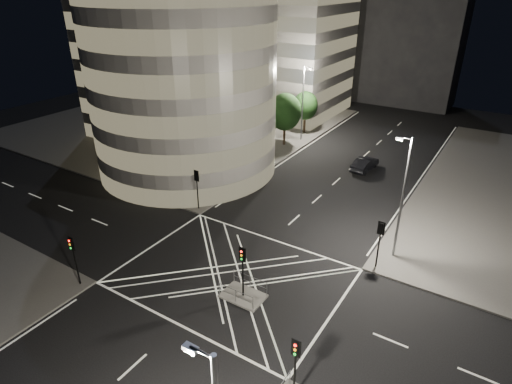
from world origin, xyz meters
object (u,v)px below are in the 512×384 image
Objects in this scene: traffic_signal_fr at (380,236)px; street_lamp_right_far at (402,196)px; traffic_signal_nr at (296,358)px; street_lamp_left_near at (223,139)px; traffic_signal_island at (243,263)px; traffic_signal_fl at (197,182)px; traffic_signal_nl at (73,252)px; street_lamp_left_far at (303,101)px; sedan at (365,164)px; central_island at (243,296)px.

street_lamp_right_far reaches higher than traffic_signal_fr.
street_lamp_left_near reaches higher than traffic_signal_nr.
street_lamp_left_near is (-18.24, 5.20, 2.63)m from traffic_signal_fr.
traffic_signal_fr and traffic_signal_island have the same top height.
traffic_signal_fl is 18.55m from street_lamp_right_far.
traffic_signal_nl is 12.03m from traffic_signal_island.
street_lamp_left_far is (-0.64, 36.80, 2.63)m from traffic_signal_nl.
sedan is at bearing 71.95° from traffic_signal_nl.
street_lamp_left_far is 28.23m from street_lamp_right_far.
central_island is 0.75× the size of traffic_signal_island.
street_lamp_right_far is at bearing 87.70° from traffic_signal_nr.
traffic_signal_nl is (0.00, -13.60, 0.00)m from traffic_signal_fl.
traffic_signal_fl is 20.86m from sedan.
traffic_signal_nr is 8.62m from traffic_signal_island.
central_island is at bearing -37.54° from traffic_signal_fl.
central_island is 13.98m from street_lamp_right_far.
street_lamp_left_near reaches higher than traffic_signal_nl.
traffic_signal_fr is at bearing -106.11° from street_lamp_right_far.
traffic_signal_nr is 26.32m from street_lamp_left_near.
street_lamp_left_near is (-0.64, 5.20, 2.63)m from traffic_signal_fl.
traffic_signal_fr is (17.60, 13.60, 0.00)m from traffic_signal_nl.
street_lamp_left_near is at bearing 91.94° from traffic_signal_nl.
street_lamp_right_far reaches higher than traffic_signal_nr.
traffic_signal_fl is at bearing 65.45° from sedan.
traffic_signal_fr is at bearing 50.67° from traffic_signal_island.
sedan is at bearing 91.09° from central_island.
traffic_signal_fr is at bearing 37.69° from traffic_signal_nl.
street_lamp_left_near reaches higher than sedan.
traffic_signal_nl is 18.99m from street_lamp_left_near.
sedan is (10.30, 31.61, -2.15)m from traffic_signal_nl.
sedan is (-0.50, 26.31, -2.15)m from traffic_signal_island.
traffic_signal_fl is 1.00× the size of traffic_signal_nr.
traffic_signal_island is at bearing -125.30° from street_lamp_right_far.
traffic_signal_fr reaches higher than central_island.
street_lamp_right_far is (7.44, 10.50, 5.47)m from central_island.
traffic_signal_nr and traffic_signal_island have the same top height.
traffic_signal_nr is at bearing 0.00° from traffic_signal_nl.
traffic_signal_nr is (6.80, -5.30, 2.84)m from central_island.
traffic_signal_fl reaches higher than sedan.
street_lamp_right_far reaches higher than sedan.
street_lamp_left_near is 18.00m from street_lamp_left_far.
street_lamp_left_near is at bearing 170.97° from street_lamp_right_far.
traffic_signal_nr is at bearing -37.69° from traffic_signal_fl.
traffic_signal_island is at bearing -37.54° from traffic_signal_fl.
central_island is at bearing -49.73° from street_lamp_left_near.
street_lamp_left_near is at bearing 96.97° from traffic_signal_fl.
street_lamp_left_far reaches higher than traffic_signal_nr.
street_lamp_left_far is 2.17× the size of sedan.
traffic_signal_island is at bearing -129.33° from traffic_signal_fr.
street_lamp_left_far is (-11.44, 31.50, 2.63)m from traffic_signal_island.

